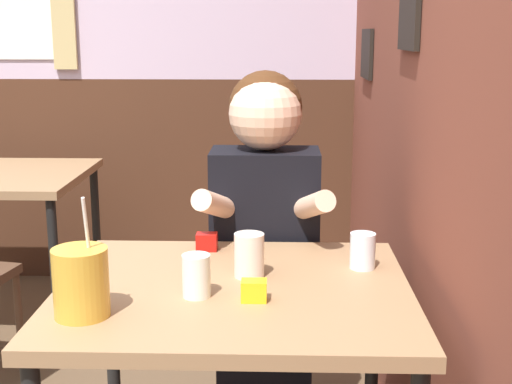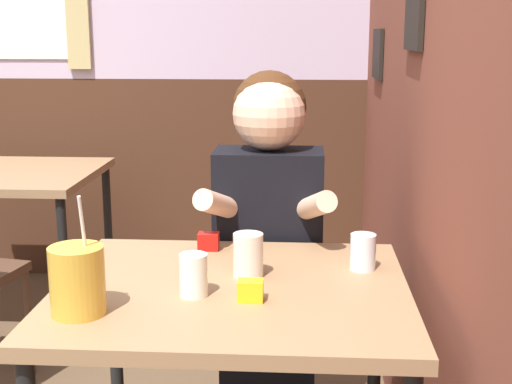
{
  "view_description": "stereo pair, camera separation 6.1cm",
  "coord_description": "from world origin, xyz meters",
  "px_view_note": "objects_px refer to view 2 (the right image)",
  "views": [
    {
      "loc": [
        0.88,
        -1.33,
        1.35
      ],
      "look_at": [
        0.82,
        0.5,
        0.93
      ],
      "focal_mm": 50.0,
      "sensor_mm": 36.0,
      "label": 1
    },
    {
      "loc": [
        0.94,
        -1.33,
        1.35
      ],
      "look_at": [
        0.82,
        0.5,
        0.93
      ],
      "focal_mm": 50.0,
      "sensor_mm": 36.0,
      "label": 2
    }
  ],
  "objects_px": {
    "person_seated": "(269,247)",
    "cocktail_pitcher": "(77,280)",
    "background_table": "(6,188)",
    "main_table": "(232,314)"
  },
  "relations": [
    {
      "from": "person_seated",
      "to": "cocktail_pitcher",
      "type": "distance_m",
      "value": 0.82
    },
    {
      "from": "background_table",
      "to": "person_seated",
      "type": "bearing_deg",
      "value": -36.11
    },
    {
      "from": "main_table",
      "to": "person_seated",
      "type": "height_order",
      "value": "person_seated"
    },
    {
      "from": "main_table",
      "to": "cocktail_pitcher",
      "type": "bearing_deg",
      "value": -148.56
    },
    {
      "from": "cocktail_pitcher",
      "to": "background_table",
      "type": "bearing_deg",
      "value": 117.71
    },
    {
      "from": "background_table",
      "to": "cocktail_pitcher",
      "type": "bearing_deg",
      "value": -62.29
    },
    {
      "from": "background_table",
      "to": "person_seated",
      "type": "height_order",
      "value": "person_seated"
    },
    {
      "from": "cocktail_pitcher",
      "to": "main_table",
      "type": "bearing_deg",
      "value": 31.44
    },
    {
      "from": "main_table",
      "to": "background_table",
      "type": "bearing_deg",
      "value": 129.63
    },
    {
      "from": "main_table",
      "to": "cocktail_pitcher",
      "type": "height_order",
      "value": "cocktail_pitcher"
    }
  ]
}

